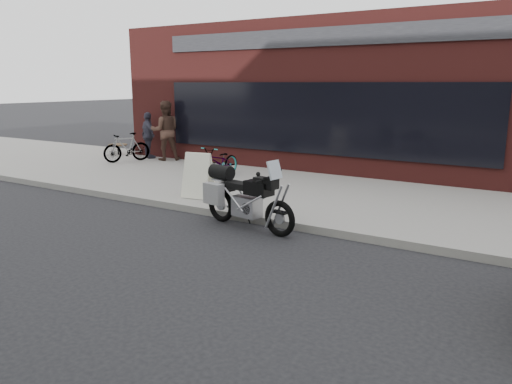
{
  "coord_description": "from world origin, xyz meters",
  "views": [
    {
      "loc": [
        4.12,
        -3.92,
        2.68
      ],
      "look_at": [
        -0.26,
        3.18,
        0.85
      ],
      "focal_mm": 35.0,
      "sensor_mm": 36.0,
      "label": 1
    }
  ],
  "objects_px": {
    "sandwich_sign": "(199,175)",
    "cafe_patron_right": "(148,135)",
    "bicycle_front": "(219,162)",
    "cafe_patron_left": "(165,131)",
    "motorcycle": "(242,197)",
    "bicycle_rear": "(127,147)",
    "cafe_table": "(118,145)"
  },
  "relations": [
    {
      "from": "motorcycle",
      "to": "cafe_patron_left",
      "type": "height_order",
      "value": "cafe_patron_left"
    },
    {
      "from": "bicycle_rear",
      "to": "motorcycle",
      "type": "bearing_deg",
      "value": -5.17
    },
    {
      "from": "sandwich_sign",
      "to": "cafe_patron_left",
      "type": "height_order",
      "value": "cafe_patron_left"
    },
    {
      "from": "bicycle_rear",
      "to": "sandwich_sign",
      "type": "xyz_separation_m",
      "value": [
        5.22,
        -2.86,
        0.03
      ]
    },
    {
      "from": "bicycle_rear",
      "to": "cafe_patron_right",
      "type": "bearing_deg",
      "value": 109.06
    },
    {
      "from": "motorcycle",
      "to": "bicycle_front",
      "type": "relative_size",
      "value": 1.33
    },
    {
      "from": "motorcycle",
      "to": "sandwich_sign",
      "type": "distance_m",
      "value": 2.21
    },
    {
      "from": "cafe_patron_left",
      "to": "sandwich_sign",
      "type": "bearing_deg",
      "value": 95.18
    },
    {
      "from": "sandwich_sign",
      "to": "cafe_table",
      "type": "xyz_separation_m",
      "value": [
        -6.71,
        3.87,
        -0.16
      ]
    },
    {
      "from": "motorcycle",
      "to": "sandwich_sign",
      "type": "height_order",
      "value": "motorcycle"
    },
    {
      "from": "motorcycle",
      "to": "bicycle_front",
      "type": "height_order",
      "value": "motorcycle"
    },
    {
      "from": "bicycle_front",
      "to": "motorcycle",
      "type": "bearing_deg",
      "value": -46.58
    },
    {
      "from": "cafe_patron_left",
      "to": "cafe_patron_right",
      "type": "height_order",
      "value": "cafe_patron_left"
    },
    {
      "from": "motorcycle",
      "to": "cafe_patron_right",
      "type": "xyz_separation_m",
      "value": [
        -7.05,
        4.91,
        0.35
      ]
    },
    {
      "from": "sandwich_sign",
      "to": "cafe_patron_right",
      "type": "xyz_separation_m",
      "value": [
        -5.14,
        3.8,
        0.28
      ]
    },
    {
      "from": "bicycle_rear",
      "to": "sandwich_sign",
      "type": "relative_size",
      "value": 1.55
    },
    {
      "from": "cafe_table",
      "to": "cafe_patron_right",
      "type": "height_order",
      "value": "cafe_patron_right"
    },
    {
      "from": "bicycle_front",
      "to": "sandwich_sign",
      "type": "distance_m",
      "value": 2.45
    },
    {
      "from": "motorcycle",
      "to": "cafe_patron_left",
      "type": "bearing_deg",
      "value": 152.03
    },
    {
      "from": "sandwich_sign",
      "to": "cafe_table",
      "type": "distance_m",
      "value": 7.75
    },
    {
      "from": "bicycle_rear",
      "to": "cafe_table",
      "type": "height_order",
      "value": "bicycle_rear"
    },
    {
      "from": "motorcycle",
      "to": "sandwich_sign",
      "type": "relative_size",
      "value": 2.12
    },
    {
      "from": "bicycle_rear",
      "to": "cafe_patron_left",
      "type": "distance_m",
      "value": 1.37
    },
    {
      "from": "cafe_patron_left",
      "to": "cafe_patron_right",
      "type": "relative_size",
      "value": 1.25
    },
    {
      "from": "bicycle_rear",
      "to": "cafe_patron_right",
      "type": "xyz_separation_m",
      "value": [
        0.08,
        0.94,
        0.32
      ]
    },
    {
      "from": "bicycle_front",
      "to": "bicycle_rear",
      "type": "xyz_separation_m",
      "value": [
        -4.19,
        0.63,
        0.05
      ]
    },
    {
      "from": "sandwich_sign",
      "to": "cafe_patron_right",
      "type": "bearing_deg",
      "value": 135.37
    },
    {
      "from": "cafe_patron_right",
      "to": "sandwich_sign",
      "type": "bearing_deg",
      "value": 168.03
    },
    {
      "from": "motorcycle",
      "to": "bicycle_front",
      "type": "distance_m",
      "value": 4.45
    },
    {
      "from": "motorcycle",
      "to": "cafe_patron_right",
      "type": "bearing_deg",
      "value": 155.16
    },
    {
      "from": "bicycle_front",
      "to": "sandwich_sign",
      "type": "bearing_deg",
      "value": -63.13
    },
    {
      "from": "bicycle_front",
      "to": "cafe_patron_left",
      "type": "relative_size",
      "value": 0.82
    }
  ]
}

